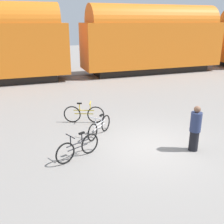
{
  "coord_description": "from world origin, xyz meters",
  "views": [
    {
      "loc": [
        -4.16,
        -7.39,
        4.2
      ],
      "look_at": [
        -1.18,
        0.93,
        1.1
      ],
      "focal_mm": 42.0,
      "sensor_mm": 36.0,
      "label": 1
    }
  ],
  "objects_px": {
    "freight_train": "(75,40)",
    "bicycle_black": "(78,148)",
    "bicycle_yellow": "(84,114)",
    "person_in_navy": "(195,129)",
    "bicycle_silver": "(99,127)"
  },
  "relations": [
    {
      "from": "freight_train",
      "to": "bicycle_silver",
      "type": "distance_m",
      "value": 11.34
    },
    {
      "from": "bicycle_black",
      "to": "person_in_navy",
      "type": "height_order",
      "value": "person_in_navy"
    },
    {
      "from": "bicycle_silver",
      "to": "bicycle_yellow",
      "type": "height_order",
      "value": "bicycle_yellow"
    },
    {
      "from": "bicycle_yellow",
      "to": "person_in_navy",
      "type": "distance_m",
      "value": 4.75
    },
    {
      "from": "bicycle_black",
      "to": "freight_train",
      "type": "bearing_deg",
      "value": 77.9
    },
    {
      "from": "bicycle_silver",
      "to": "bicycle_yellow",
      "type": "bearing_deg",
      "value": 98.38
    },
    {
      "from": "freight_train",
      "to": "bicycle_black",
      "type": "height_order",
      "value": "freight_train"
    },
    {
      "from": "bicycle_black",
      "to": "bicycle_silver",
      "type": "relative_size",
      "value": 1.23
    },
    {
      "from": "bicycle_black",
      "to": "bicycle_yellow",
      "type": "bearing_deg",
      "value": 72.53
    },
    {
      "from": "freight_train",
      "to": "bicycle_yellow",
      "type": "relative_size",
      "value": 30.85
    },
    {
      "from": "freight_train",
      "to": "bicycle_yellow",
      "type": "distance_m",
      "value": 9.9
    },
    {
      "from": "freight_train",
      "to": "bicycle_yellow",
      "type": "height_order",
      "value": "freight_train"
    },
    {
      "from": "freight_train",
      "to": "person_in_navy",
      "type": "height_order",
      "value": "freight_train"
    },
    {
      "from": "freight_train",
      "to": "bicycle_black",
      "type": "relative_size",
      "value": 32.9
    },
    {
      "from": "bicycle_black",
      "to": "bicycle_yellow",
      "type": "xyz_separation_m",
      "value": [
        0.93,
        2.97,
        0.02
      ]
    }
  ]
}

